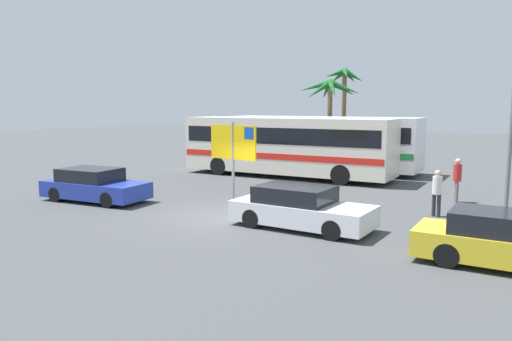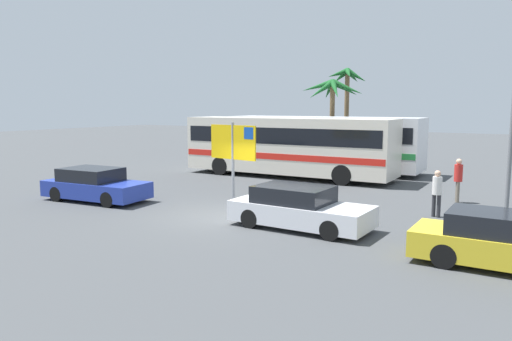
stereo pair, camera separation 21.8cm
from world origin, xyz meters
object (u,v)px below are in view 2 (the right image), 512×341
ferry_sign (234,146)px  pedestrian_near_sign (458,177)px  bus_front_coach (288,144)px  bus_rear_coach (322,141)px  pedestrian_crossing_lot (437,190)px  car_yellow (510,243)px  car_blue (95,185)px  car_white (299,208)px

ferry_sign → pedestrian_near_sign: bearing=43.0°
bus_front_coach → bus_rear_coach: 3.33m
pedestrian_crossing_lot → ferry_sign: bearing=120.3°
car_yellow → pedestrian_crossing_lot: bearing=118.3°
bus_rear_coach → car_blue: size_ratio=2.57×
bus_rear_coach → car_blue: bus_rear_coach is taller
car_blue → car_white: (9.04, 0.13, 0.00)m
car_yellow → pedestrian_near_sign: (-2.29, 7.90, 0.40)m
car_blue → car_yellow: 15.03m
car_blue → pedestrian_crossing_lot: 13.08m
ferry_sign → car_yellow: ferry_sign is taller
bus_front_coach → pedestrian_crossing_lot: size_ratio=7.04×
car_yellow → car_blue: bearing=177.2°
car_yellow → bus_front_coach: bearing=136.9°
pedestrian_crossing_lot → car_white: bearing=152.6°
bus_front_coach → car_yellow: bus_front_coach is taller
bus_rear_coach → ferry_sign: (1.12, -11.23, 0.54)m
bus_rear_coach → car_white: 13.94m
ferry_sign → car_blue: size_ratio=0.72×
ferry_sign → pedestrian_crossing_lot: (7.04, 1.95, -1.37)m
pedestrian_near_sign → car_yellow: bearing=90.5°
bus_front_coach → ferry_sign: (1.73, -7.96, 0.54)m
ferry_sign → pedestrian_near_sign: size_ratio=1.82×
car_blue → car_white: size_ratio=0.99×
car_white → pedestrian_near_sign: pedestrian_near_sign is taller
car_white → pedestrian_crossing_lot: size_ratio=2.75×
bus_rear_coach → ferry_sign: bearing=-84.3°
car_white → pedestrian_crossing_lot: (3.43, 3.79, 0.32)m
pedestrian_crossing_lot → car_yellow: bearing=-137.5°
bus_front_coach → pedestrian_near_sign: bearing=-18.0°
bus_rear_coach → car_yellow: 17.73m
bus_rear_coach → pedestrian_near_sign: size_ratio=6.53×
car_yellow → pedestrian_near_sign: 8.23m
ferry_sign → car_white: ferry_sign is taller
bus_rear_coach → pedestrian_crossing_lot: size_ratio=7.04×
bus_front_coach → car_blue: bus_front_coach is taller
bus_rear_coach → pedestrian_near_sign: bus_rear_coach is taller
bus_front_coach → ferry_sign: 8.16m
bus_rear_coach → car_white: bearing=-70.1°
car_white → car_yellow: same height
car_blue → pedestrian_crossing_lot: (12.47, 3.91, 0.32)m
bus_rear_coach → bus_front_coach: bearing=-100.4°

